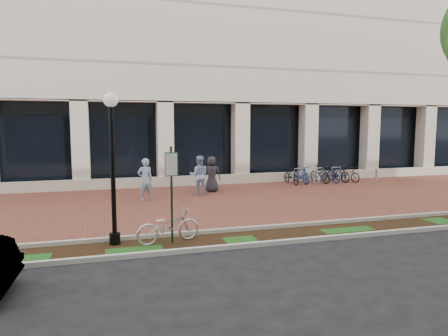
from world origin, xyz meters
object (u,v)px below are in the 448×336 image
object	(u,v)px
locked_bicycle	(168,226)
bike_rack_cluster	(320,174)
pedestrian_mid	(199,175)
bollard	(376,176)
pedestrian_right	(212,174)
parking_sign	(171,183)
pedestrian_left	(145,180)
lamppost	(112,160)

from	to	relation	value
locked_bicycle	bike_rack_cluster	bearing A→B (deg)	-60.14
pedestrian_mid	bike_rack_cluster	size ratio (longest dim) A/B	0.42
locked_bicycle	bollard	distance (m)	13.44
bollard	pedestrian_right	bearing A→B (deg)	176.79
parking_sign	bike_rack_cluster	bearing A→B (deg)	40.03
pedestrian_right	pedestrian_left	bearing A→B (deg)	33.06
pedestrian_mid	pedestrian_left	bearing A→B (deg)	29.81
pedestrian_left	bike_rack_cluster	bearing A→B (deg)	-178.85
pedestrian_mid	bike_rack_cluster	bearing A→B (deg)	-152.42
parking_sign	bollard	size ratio (longest dim) A/B	2.75
bollard	pedestrian_mid	bearing A→B (deg)	-179.51
parking_sign	pedestrian_mid	xyz separation A→B (m)	(2.27, 6.90, -0.74)
locked_bicycle	lamppost	bearing A→B (deg)	67.48
lamppost	pedestrian_right	size ratio (longest dim) A/B	2.35
lamppost	pedestrian_mid	world-z (taller)	lamppost
locked_bicycle	pedestrian_mid	distance (m)	7.20
pedestrian_left	bike_rack_cluster	distance (m)	9.69
pedestrian_left	pedestrian_mid	world-z (taller)	pedestrian_left
parking_sign	pedestrian_mid	size ratio (longest dim) A/B	1.46
pedestrian_left	parking_sign	bearing A→B (deg)	77.51
bollard	pedestrian_left	bearing A→B (deg)	-176.14
locked_bicycle	bollard	size ratio (longest dim) A/B	1.87
parking_sign	pedestrian_right	size ratio (longest dim) A/B	1.54
lamppost	pedestrian_right	world-z (taller)	lamppost
pedestrian_mid	bike_rack_cluster	world-z (taller)	pedestrian_mid
parking_sign	locked_bicycle	size ratio (longest dim) A/B	1.47
bike_rack_cluster	pedestrian_mid	bearing A→B (deg)	-171.79
locked_bicycle	pedestrian_mid	world-z (taller)	pedestrian_mid
parking_sign	lamppost	xyz separation A→B (m)	(-1.43, 0.34, 0.59)
parking_sign	bollard	xyz separation A→B (m)	(11.47, 6.98, -1.13)
bike_rack_cluster	pedestrian_right	bearing A→B (deg)	-175.04
lamppost	pedestrian_left	size ratio (longest dim) A/B	2.24
bollard	bike_rack_cluster	bearing A→B (deg)	142.98
pedestrian_mid	locked_bicycle	bearing A→B (deg)	84.27
pedestrian_mid	bollard	size ratio (longest dim) A/B	1.88
lamppost	pedestrian_left	distance (m)	6.15
bike_rack_cluster	bollard	bearing A→B (deg)	-42.99
parking_sign	lamppost	world-z (taller)	lamppost
lamppost	locked_bicycle	bearing A→B (deg)	-9.85
locked_bicycle	bollard	bearing A→B (deg)	-71.93
pedestrian_left	lamppost	bearing A→B (deg)	63.77
locked_bicycle	bollard	world-z (taller)	bollard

